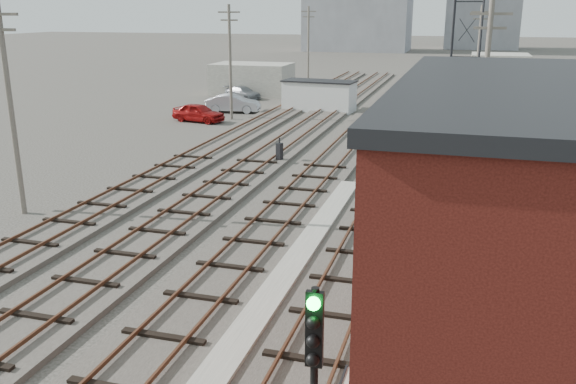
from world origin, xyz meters
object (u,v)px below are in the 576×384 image
at_px(car_silver, 233,103).
at_px(car_red, 198,113).
at_px(car_grey, 243,93).
at_px(site_trailer, 319,96).
at_px(switch_stand, 279,152).

bearing_deg(car_silver, car_red, 161.18).
bearing_deg(car_red, car_silver, 0.31).
bearing_deg(car_grey, site_trailer, -95.12).
bearing_deg(site_trailer, car_grey, 155.20).
relative_size(switch_stand, car_grey, 0.33).
relative_size(site_trailer, car_red, 1.53).
bearing_deg(car_silver, switch_stand, -158.94).
height_order(car_red, car_silver, car_silver).
xyz_separation_m(site_trailer, car_grey, (-9.14, 5.34, -0.74)).
distance_m(car_red, car_grey, 13.45).
xyz_separation_m(car_red, car_silver, (0.96, 5.17, 0.04)).
xyz_separation_m(car_silver, car_grey, (-2.17, 8.22, -0.17)).
xyz_separation_m(car_red, car_grey, (-1.21, 13.39, -0.13)).
relative_size(car_red, car_grey, 1.03).
distance_m(switch_stand, car_grey, 27.09).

